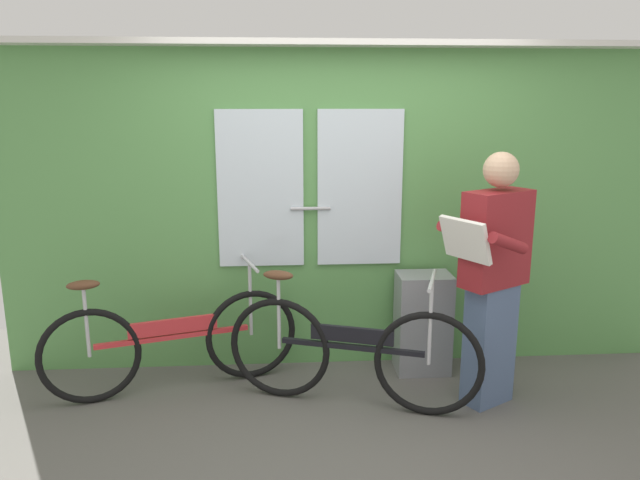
{
  "coord_description": "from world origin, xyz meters",
  "views": [
    {
      "loc": [
        -0.42,
        -3.13,
        1.93
      ],
      "look_at": [
        -0.18,
        0.42,
        1.1
      ],
      "focal_mm": 33.94,
      "sensor_mm": 36.0,
      "label": 1
    }
  ],
  "objects_px": {
    "bicycle_near_door": "(172,342)",
    "passenger_reading_newspaper": "(493,276)",
    "trash_bin_by_wall": "(423,323)",
    "bicycle_leaning_behind": "(350,352)"
  },
  "relations": [
    {
      "from": "bicycle_leaning_behind",
      "to": "passenger_reading_newspaper",
      "type": "distance_m",
      "value": 1.02
    },
    {
      "from": "bicycle_near_door",
      "to": "passenger_reading_newspaper",
      "type": "height_order",
      "value": "passenger_reading_newspaper"
    },
    {
      "from": "bicycle_leaning_behind",
      "to": "passenger_reading_newspaper",
      "type": "bearing_deg",
      "value": 17.65
    },
    {
      "from": "bicycle_near_door",
      "to": "bicycle_leaning_behind",
      "type": "distance_m",
      "value": 1.2
    },
    {
      "from": "bicycle_near_door",
      "to": "trash_bin_by_wall",
      "type": "bearing_deg",
      "value": -10.37
    },
    {
      "from": "bicycle_leaning_behind",
      "to": "passenger_reading_newspaper",
      "type": "relative_size",
      "value": 0.97
    },
    {
      "from": "passenger_reading_newspaper",
      "to": "trash_bin_by_wall",
      "type": "distance_m",
      "value": 0.77
    },
    {
      "from": "passenger_reading_newspaper",
      "to": "trash_bin_by_wall",
      "type": "xyz_separation_m",
      "value": [
        -0.31,
        0.5,
        -0.49
      ]
    },
    {
      "from": "bicycle_leaning_behind",
      "to": "trash_bin_by_wall",
      "type": "distance_m",
      "value": 0.76
    },
    {
      "from": "bicycle_near_door",
      "to": "bicycle_leaning_behind",
      "type": "xyz_separation_m",
      "value": [
        1.17,
        -0.29,
        0.02
      ]
    }
  ]
}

